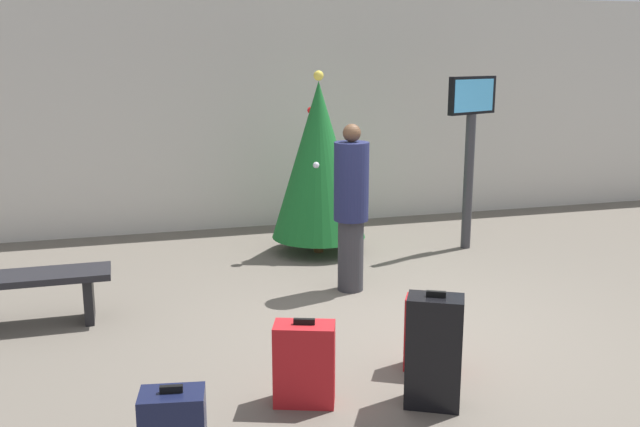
% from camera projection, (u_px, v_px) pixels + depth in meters
% --- Properties ---
extents(ground_plane, '(16.00, 16.00, 0.00)m').
position_uv_depth(ground_plane, '(401.00, 328.00, 6.20)').
color(ground_plane, '#665E54').
extents(back_wall, '(16.00, 0.20, 3.18)m').
position_uv_depth(back_wall, '(288.00, 112.00, 9.79)').
color(back_wall, beige).
rests_on(back_wall, ground_plane).
extents(holiday_tree, '(1.14, 1.14, 2.19)m').
position_uv_depth(holiday_tree, '(319.00, 160.00, 8.38)').
color(holiday_tree, '#4C3319').
rests_on(holiday_tree, ground_plane).
extents(flight_info_kiosk, '(0.75, 0.38, 2.12)m').
position_uv_depth(flight_info_kiosk, '(471.00, 134.00, 8.49)').
color(flight_info_kiosk, '#333338').
rests_on(flight_info_kiosk, ground_plane).
extents(waiting_bench, '(1.65, 0.44, 0.48)m').
position_uv_depth(waiting_bench, '(14.00, 288.00, 6.16)').
color(waiting_bench, black).
rests_on(waiting_bench, ground_plane).
extents(traveller_0, '(0.47, 0.47, 1.71)m').
position_uv_depth(traveller_0, '(351.00, 205.00, 7.03)').
color(traveller_0, '#333338').
rests_on(traveller_0, ground_plane).
extents(suitcase_1, '(0.47, 0.35, 0.62)m').
position_uv_depth(suitcase_1, '(304.00, 364.00, 4.81)').
color(suitcase_1, '#B2191E').
rests_on(suitcase_1, ground_plane).
extents(suitcase_2, '(0.40, 0.34, 0.62)m').
position_uv_depth(suitcase_2, '(428.00, 333.00, 5.34)').
color(suitcase_2, '#B2191E').
rests_on(suitcase_2, ground_plane).
extents(suitcase_3, '(0.44, 0.39, 0.83)m').
position_uv_depth(suitcase_3, '(434.00, 351.00, 4.76)').
color(suitcase_3, black).
rests_on(suitcase_3, ground_plane).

